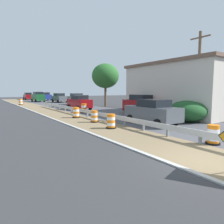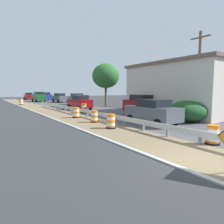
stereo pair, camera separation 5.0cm
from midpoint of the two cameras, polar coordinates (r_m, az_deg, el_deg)
name	(u,v)px [view 1 (the left image)]	position (r m, az deg, el deg)	size (l,w,h in m)	color
ground_plane	(206,162)	(8.33, 25.06, -12.68)	(160.00, 160.00, 0.00)	#333335
median_dirt_strip	(213,159)	(8.72, 26.71, -11.90)	(3.34, 120.00, 0.01)	#7F6B4C
curb_near_edge	(184,169)	(7.30, 19.58, -15.12)	(0.20, 120.00, 0.11)	#ADADA8
traffic_barrel_nearest	(213,136)	(10.93, 26.72, -6.00)	(0.68, 0.68, 0.95)	orange
traffic_barrel_close	(111,122)	(13.74, -0.40, -2.84)	(0.71, 0.71, 0.99)	orange
traffic_barrel_mid	(94,117)	(16.41, -5.13, -1.42)	(0.65, 0.65, 0.97)	orange
traffic_barrel_far	(76,113)	(19.33, -10.28, -0.29)	(0.74, 0.74, 1.00)	orange
traffic_barrel_farther	(84,109)	(23.16, -8.05, 0.92)	(0.74, 0.74, 1.09)	orange
traffic_barrel_farthest	(21,102)	(39.08, -24.61, 2.55)	(0.75, 0.75, 1.07)	orange
car_lead_near_lane	(79,102)	(27.63, -9.32, 2.77)	(2.15, 4.33, 1.95)	maroon
car_trailing_near_lane	(143,105)	(21.40, 8.63, 2.04)	(2.12, 4.68, 2.14)	maroon
car_lead_far_lane	(38,97)	(48.48, -20.38, 4.09)	(2.23, 4.60, 2.24)	#195128
car_mid_far_lane	(59,98)	(44.64, -14.77, 3.94)	(2.28, 4.68, 1.95)	#4C5156
car_trailing_far_lane	(152,112)	(15.80, 11.32, 0.11)	(2.16, 4.51, 1.91)	#4C5156
car_distant_a	(77,99)	(36.66, -10.03, 3.66)	(2.02, 4.79, 2.04)	#4C5156
car_distant_b	(28,96)	(59.68, -22.86, 4.19)	(2.04, 4.46, 1.95)	maroon
car_distant_c	(46,96)	(54.66, -18.40, 4.26)	(2.13, 4.27, 2.05)	navy
roadside_shop_near	(187,89)	(23.87, 20.59, 6.19)	(9.12, 11.24, 5.49)	beige
utility_pole_near	(199,75)	(18.68, 23.35, 9.65)	(0.24, 1.80, 7.47)	brown
bush_roadside	(187,111)	(17.76, 20.54, 0.24)	(3.15, 3.15, 1.76)	#1E4C23
tree_roadside	(105,76)	(31.76, -1.94, 10.21)	(4.23, 4.23, 6.74)	brown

